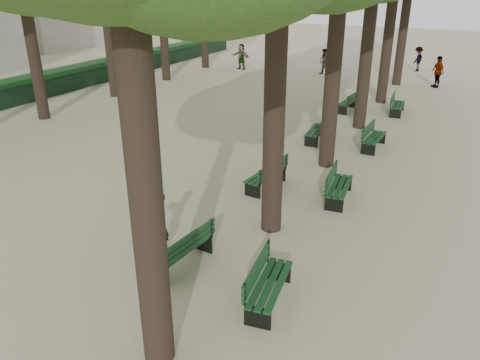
% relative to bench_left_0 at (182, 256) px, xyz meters
% --- Properties ---
extents(ground, '(120.00, 120.00, 0.00)m').
position_rel_bench_left_0_xyz_m(ground, '(-0.37, -0.50, -0.27)').
color(ground, tan).
rests_on(ground, ground).
extents(bench_left_0, '(0.77, 1.85, 0.92)m').
position_rel_bench_left_0_xyz_m(bench_left_0, '(0.00, 0.00, 0.00)').
color(bench_left_0, black).
rests_on(bench_left_0, ground).
extents(bench_left_1, '(0.80, 1.86, 0.92)m').
position_rel_bench_left_0_xyz_m(bench_left_1, '(-0.00, 4.80, 0.00)').
color(bench_left_1, black).
rests_on(bench_left_1, ground).
extents(bench_left_2, '(0.69, 1.83, 0.92)m').
position_rel_bench_left_0_xyz_m(bench_left_2, '(0.00, 9.89, 0.00)').
color(bench_left_2, black).
rests_on(bench_left_2, ground).
extents(bench_left_3, '(0.80, 1.86, 0.92)m').
position_rel_bench_left_0_xyz_m(bench_left_3, '(-0.00, 14.99, 0.00)').
color(bench_left_3, black).
rests_on(bench_left_3, ground).
extents(bench_right_0, '(0.79, 1.86, 0.92)m').
position_rel_bench_left_0_xyz_m(bench_right_0, '(2.27, -0.33, 0.00)').
color(bench_right_0, black).
rests_on(bench_right_0, ground).
extents(bench_right_1, '(0.74, 1.85, 0.92)m').
position_rel_bench_left_0_xyz_m(bench_right_1, '(2.27, 4.94, 0.00)').
color(bench_right_1, black).
rests_on(bench_right_1, ground).
extents(bench_right_2, '(0.66, 1.83, 0.92)m').
position_rel_bench_left_0_xyz_m(bench_right_2, '(2.27, 9.96, 0.00)').
color(bench_right_2, black).
rests_on(bench_right_2, ground).
extents(bench_right_3, '(0.67, 1.83, 0.92)m').
position_rel_bench_left_0_xyz_m(bench_right_3, '(2.27, 15.48, 0.00)').
color(bench_right_3, black).
rests_on(bench_right_3, ground).
extents(man_with_map, '(0.63, 0.66, 1.56)m').
position_rel_bench_left_0_xyz_m(man_with_map, '(-0.76, 0.27, 0.51)').
color(man_with_map, black).
rests_on(man_with_map, ground).
extents(pedestrian_a, '(0.89, 0.64, 1.70)m').
position_rel_bench_left_0_xyz_m(pedestrian_a, '(-3.79, 23.60, 0.58)').
color(pedestrian_a, '#262628').
rests_on(pedestrian_a, ground).
extents(pedestrian_d, '(0.77, 0.78, 1.59)m').
position_rel_bench_left_0_xyz_m(pedestrian_d, '(-0.31, 26.15, 0.52)').
color(pedestrian_d, '#262628').
rests_on(pedestrian_d, ground).
extents(pedestrian_b, '(0.64, 1.13, 1.67)m').
position_rel_bench_left_0_xyz_m(pedestrian_b, '(1.67, 27.71, 0.56)').
color(pedestrian_b, '#262628').
rests_on(pedestrian_b, ground).
extents(pedestrian_e, '(1.67, 0.77, 1.76)m').
position_rel_bench_left_0_xyz_m(pedestrian_e, '(-9.71, 23.03, 0.61)').
color(pedestrian_e, '#262628').
rests_on(pedestrian_e, ground).
extents(pedestrian_c, '(0.93, 1.09, 1.83)m').
position_rel_bench_left_0_xyz_m(pedestrian_c, '(3.37, 22.71, 0.64)').
color(pedestrian_c, '#262628').
rests_on(pedestrian_c, ground).
extents(fence, '(0.08, 42.00, 0.90)m').
position_rel_bench_left_0_xyz_m(fence, '(-15.37, 10.50, 0.18)').
color(fence, black).
rests_on(fence, ground).
extents(hedge, '(1.20, 42.00, 1.20)m').
position_rel_bench_left_0_xyz_m(hedge, '(-16.07, 10.50, 0.33)').
color(hedge, '#184720').
rests_on(hedge, ground).
extents(building_far, '(12.00, 16.00, 7.00)m').
position_rel_bench_left_0_xyz_m(building_far, '(-33.37, 29.50, 3.23)').
color(building_far, '#B7B2A3').
rests_on(building_far, ground).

